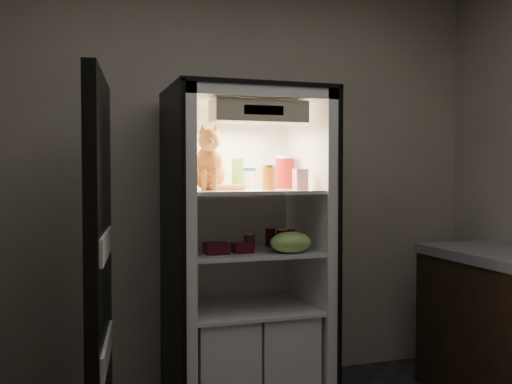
# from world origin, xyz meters

# --- Properties ---
(room_shell) EXTENTS (3.60, 3.60, 3.60)m
(room_shell) POSITION_xyz_m (0.00, 0.00, 1.62)
(room_shell) COLOR white
(room_shell) RESTS_ON floor
(refrigerator) EXTENTS (0.90, 0.72, 1.88)m
(refrigerator) POSITION_xyz_m (0.00, 1.38, 0.79)
(refrigerator) COLOR white
(refrigerator) RESTS_ON floor
(fridge_door) EXTENTS (0.17, 0.87, 1.85)m
(fridge_door) POSITION_xyz_m (-0.85, 0.97, 0.91)
(fridge_door) COLOR black
(fridge_door) RESTS_ON floor
(tabby_cat) EXTENTS (0.31, 0.36, 0.37)m
(tabby_cat) POSITION_xyz_m (-0.23, 1.32, 1.43)
(tabby_cat) COLOR #C34C19
(tabby_cat) RESTS_ON refrigerator
(parmesan_shaker) EXTENTS (0.07, 0.07, 0.18)m
(parmesan_shaker) POSITION_xyz_m (-0.04, 1.39, 1.38)
(parmesan_shaker) COLOR green
(parmesan_shaker) RESTS_ON refrigerator
(mayo_tub) EXTENTS (0.09, 0.09, 0.13)m
(mayo_tub) POSITION_xyz_m (0.05, 1.46, 1.35)
(mayo_tub) COLOR white
(mayo_tub) RESTS_ON refrigerator
(salsa_jar) EXTENTS (0.08, 0.08, 0.14)m
(salsa_jar) POSITION_xyz_m (0.12, 1.27, 1.36)
(salsa_jar) COLOR maroon
(salsa_jar) RESTS_ON refrigerator
(pepper_jar) EXTENTS (0.12, 0.12, 0.20)m
(pepper_jar) POSITION_xyz_m (0.28, 1.45, 1.39)
(pepper_jar) COLOR maroon
(pepper_jar) RESTS_ON refrigerator
(cream_carton) EXTENTS (0.07, 0.07, 0.12)m
(cream_carton) POSITION_xyz_m (0.27, 1.17, 1.35)
(cream_carton) COLOR white
(cream_carton) RESTS_ON refrigerator
(soda_can_a) EXTENTS (0.06, 0.06, 0.11)m
(soda_can_a) POSITION_xyz_m (0.18, 1.42, 1.00)
(soda_can_a) COLOR black
(soda_can_a) RESTS_ON refrigerator
(soda_can_b) EXTENTS (0.06, 0.06, 0.12)m
(soda_can_b) POSITION_xyz_m (0.25, 1.29, 1.00)
(soda_can_b) COLOR black
(soda_can_b) RESTS_ON refrigerator
(soda_can_c) EXTENTS (0.07, 0.07, 0.12)m
(soda_can_c) POSITION_xyz_m (0.19, 1.24, 1.00)
(soda_can_c) COLOR black
(soda_can_c) RESTS_ON refrigerator
(condiment_jar) EXTENTS (0.07, 0.07, 0.09)m
(condiment_jar) POSITION_xyz_m (0.02, 1.34, 0.99)
(condiment_jar) COLOR #502817
(condiment_jar) RESTS_ON refrigerator
(grape_bag) EXTENTS (0.24, 0.17, 0.12)m
(grape_bag) POSITION_xyz_m (0.19, 1.11, 1.00)
(grape_bag) COLOR #8ABF59
(grape_bag) RESTS_ON refrigerator
(berry_box_left) EXTENTS (0.12, 0.12, 0.06)m
(berry_box_left) POSITION_xyz_m (-0.22, 1.21, 0.97)
(berry_box_left) COLOR #480C1B
(berry_box_left) RESTS_ON refrigerator
(berry_box_right) EXTENTS (0.11, 0.11, 0.05)m
(berry_box_right) POSITION_xyz_m (-0.07, 1.21, 0.97)
(berry_box_right) COLOR #480C1B
(berry_box_right) RESTS_ON refrigerator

